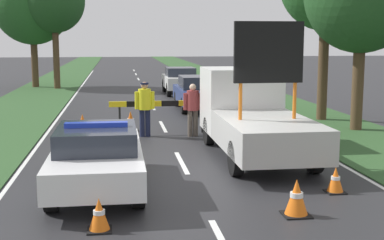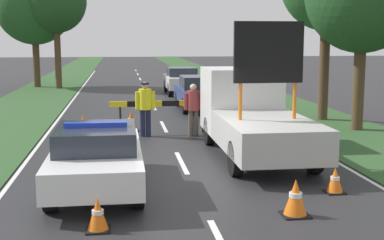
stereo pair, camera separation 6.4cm
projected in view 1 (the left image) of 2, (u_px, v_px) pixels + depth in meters
name	position (u px, v px, depth m)	size (l,w,h in m)	color
ground_plane	(189.00, 176.00, 12.47)	(160.00, 160.00, 0.00)	#28282B
lane_markings	(153.00, 108.00, 24.61)	(8.12, 59.75, 0.01)	silver
grass_verge_left	(42.00, 93.00, 31.23)	(3.78, 120.00, 0.03)	#2D5128
grass_verge_right	(243.00, 90.00, 32.86)	(3.78, 120.00, 0.03)	#2D5128
police_car	(97.00, 156.00, 11.30)	(1.86, 4.60, 1.46)	white
work_truck	(251.00, 113.00, 14.82)	(2.15, 5.93, 3.59)	white
road_barrier	(161.00, 106.00, 17.90)	(3.48, 0.08, 1.11)	black
police_officer	(145.00, 104.00, 17.34)	(0.64, 0.41, 1.79)	#191E38
pedestrian_civilian	(193.00, 106.00, 17.40)	(0.62, 0.39, 1.72)	brown
traffic_cone_near_police	(83.00, 124.00, 17.84)	(0.49, 0.49, 0.68)	black
traffic_cone_centre_front	(131.00, 121.00, 18.44)	(0.51, 0.51, 0.70)	black
traffic_cone_near_truck	(296.00, 197.00, 9.67)	(0.49, 0.49, 0.68)	black
traffic_cone_behind_barrier	(335.00, 180.00, 11.11)	(0.39, 0.39, 0.55)	black
traffic_cone_lane_edge	(99.00, 215.00, 8.90)	(0.41, 0.41, 0.57)	black
queued_car_hatch_blue	(198.00, 92.00, 23.96)	(1.85, 4.32, 1.51)	navy
queued_car_van_white	(180.00, 80.00, 30.63)	(1.79, 4.20, 1.53)	silver
roadside_tree_near_left	(32.00, 4.00, 34.08)	(5.01, 5.01, 8.01)	#4C3823
roadside_tree_near_right	(54.00, 1.00, 33.06)	(3.78, 3.78, 7.47)	#4C3823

